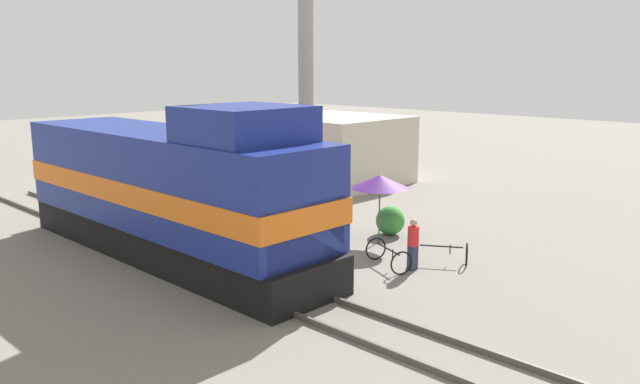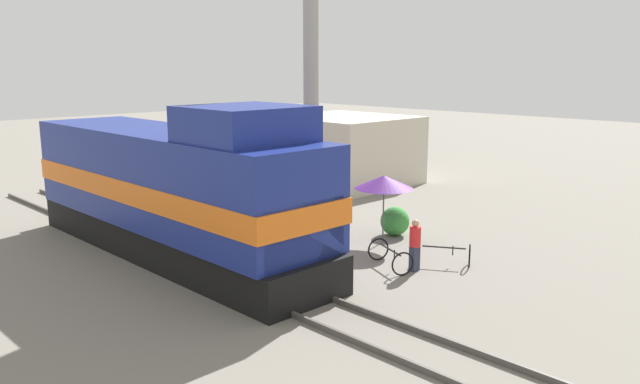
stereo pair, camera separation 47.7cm
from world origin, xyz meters
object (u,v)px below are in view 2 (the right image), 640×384
at_px(vendor_umbrella, 384,182).
at_px(bicycle, 444,253).
at_px(locomotive, 177,191).
at_px(person_bystander, 415,243).
at_px(billboard_sign, 280,156).
at_px(bicycle_spare, 390,256).
at_px(utility_pole, 311,85).

bearing_deg(vendor_umbrella, bicycle, -100.71).
relative_size(locomotive, person_bystander, 8.34).
relative_size(billboard_sign, bicycle_spare, 2.16).
distance_m(vendor_umbrella, billboard_sign, 3.98).
distance_m(utility_pole, billboard_sign, 2.79).
relative_size(vendor_umbrella, person_bystander, 1.50).
distance_m(billboard_sign, bicycle, 7.02).
bearing_deg(bicycle_spare, vendor_umbrella, 67.62).
xyz_separation_m(utility_pole, person_bystander, (-1.09, -5.61, -4.51)).
xyz_separation_m(billboard_sign, bicycle_spare, (-0.40, -5.52, -2.46)).
xyz_separation_m(bicycle, bicycle_spare, (-1.41, 0.98, 0.01)).
xyz_separation_m(locomotive, billboard_sign, (4.35, 0.06, 0.67)).
bearing_deg(vendor_umbrella, utility_pole, 100.54).
distance_m(locomotive, vendor_umbrella, 6.89).
height_order(billboard_sign, bicycle_spare, billboard_sign).
bearing_deg(bicycle_spare, billboard_sign, 108.95).
relative_size(utility_pole, bicycle_spare, 5.97).
height_order(vendor_umbrella, bicycle_spare, vendor_umbrella).
distance_m(utility_pole, bicycle, 7.73).
bearing_deg(bicycle, locomotive, 98.08).
bearing_deg(person_bystander, vendor_umbrella, 57.70).
bearing_deg(bicycle, utility_pole, 58.47).
xyz_separation_m(billboard_sign, person_bystander, (-0.10, -6.22, -1.98)).
height_order(billboard_sign, person_bystander, billboard_sign).
xyz_separation_m(vendor_umbrella, billboard_sign, (-1.55, 3.61, 0.69)).
height_order(locomotive, vendor_umbrella, locomotive).
bearing_deg(person_bystander, billboard_sign, 89.07).
bearing_deg(bicycle, bicycle_spare, 113.55).
relative_size(utility_pole, billboard_sign, 2.76).
bearing_deg(vendor_umbrella, locomotive, 148.97).
height_order(utility_pole, billboard_sign, utility_pole).
distance_m(person_bystander, bicycle, 1.24).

